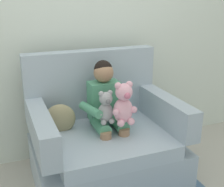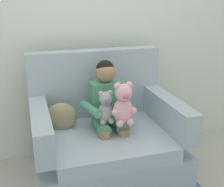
% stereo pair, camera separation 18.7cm
% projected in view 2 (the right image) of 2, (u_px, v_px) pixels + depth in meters
% --- Properties ---
extents(ground_plane, '(8.00, 8.00, 0.00)m').
position_uv_depth(ground_plane, '(107.00, 179.00, 2.67)').
color(ground_plane, '#ADA89E').
extents(back_wall, '(6.00, 0.10, 2.60)m').
position_uv_depth(back_wall, '(87.00, 25.00, 2.86)').
color(back_wall, silver).
rests_on(back_wall, ground).
extents(armchair, '(1.22, 0.94, 1.10)m').
position_uv_depth(armchair, '(105.00, 142.00, 2.60)').
color(armchair, '#9EADBC').
rests_on(armchair, ground).
extents(seated_child, '(0.45, 0.39, 0.82)m').
position_uv_depth(seated_child, '(108.00, 104.00, 2.53)').
color(seated_child, '#4C9370').
rests_on(seated_child, armchair).
extents(plush_grey, '(0.16, 0.13, 0.27)m').
position_uv_depth(plush_grey, '(106.00, 108.00, 2.39)').
color(plush_grey, '#9E9EA3').
rests_on(plush_grey, armchair).
extents(plush_pink, '(0.21, 0.17, 0.35)m').
position_uv_depth(plush_pink, '(123.00, 105.00, 2.35)').
color(plush_pink, '#EAA8BC').
rests_on(plush_pink, armchair).
extents(throw_pillow, '(0.28, 0.16, 0.26)m').
position_uv_depth(throw_pillow, '(62.00, 117.00, 2.55)').
color(throw_pillow, '#998C66').
rests_on(throw_pillow, armchair).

